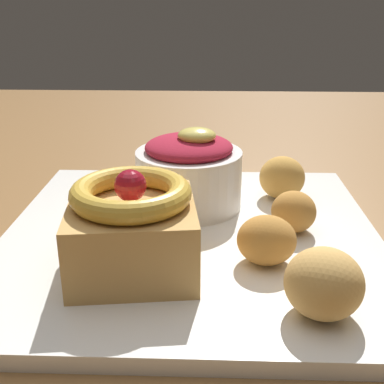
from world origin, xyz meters
TOP-DOWN VIEW (x-y plane):
  - dining_table at (0.00, 0.00)m, footprint 1.38×1.14m
  - front_plate at (0.05, -0.16)m, footprint 0.31×0.31m
  - cake_slice at (0.01, -0.22)m, footprint 0.10×0.10m
  - berry_ramekin at (0.04, -0.10)m, footprint 0.10×0.10m
  - fritter_front at (0.10, -0.20)m, footprint 0.04×0.04m
  - fritter_middle at (0.13, -0.08)m, footprint 0.04×0.04m
  - fritter_back at (0.13, -0.27)m, footprint 0.05×0.05m
  - fritter_extra at (0.13, -0.15)m, footprint 0.04×0.04m

SIDE VIEW (x-z plane):
  - dining_table at x=0.00m, z-range 0.28..1.01m
  - front_plate at x=0.05m, z-range 0.73..0.74m
  - fritter_extra at x=0.13m, z-range 0.74..0.78m
  - fritter_front at x=0.10m, z-range 0.74..0.78m
  - fritter_middle at x=0.13m, z-range 0.74..0.78m
  - fritter_back at x=0.13m, z-range 0.74..0.79m
  - cake_slice at x=0.01m, z-range 0.74..0.81m
  - berry_ramekin at x=0.04m, z-range 0.74..0.81m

